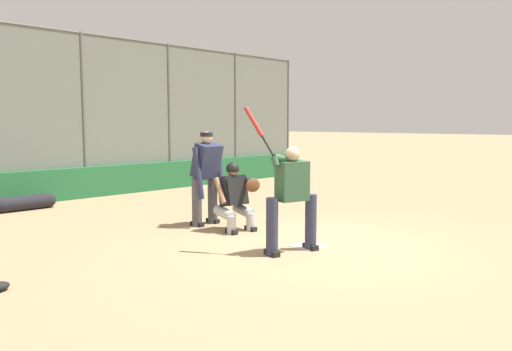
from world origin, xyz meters
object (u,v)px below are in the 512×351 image
object	(u,v)px
umpire_home	(206,175)
equipment_bag_dugout_side	(25,203)
batter_at_plate	(291,195)
catcher_behind_plate	(235,195)
spare_bat_near_backstop	(248,190)

from	to	relation	value
umpire_home	equipment_bag_dugout_side	xyz separation A→B (m)	(1.80, -4.10, -0.79)
batter_at_plate	equipment_bag_dugout_side	bearing A→B (deg)	-64.32
batter_at_plate	catcher_behind_plate	world-z (taller)	batter_at_plate
umpire_home	equipment_bag_dugout_side	bearing A→B (deg)	-70.81
spare_bat_near_backstop	batter_at_plate	bearing A→B (deg)	37.35
umpire_home	spare_bat_near_backstop	size ratio (longest dim) A/B	2.06
spare_bat_near_backstop	equipment_bag_dugout_side	size ratio (longest dim) A/B	0.63
equipment_bag_dugout_side	batter_at_plate	bearing A→B (deg)	101.96
umpire_home	batter_at_plate	bearing A→B (deg)	75.91
batter_at_plate	umpire_home	bearing A→B (deg)	-85.83
batter_at_plate	equipment_bag_dugout_side	size ratio (longest dim) A/B	1.60
equipment_bag_dugout_side	umpire_home	bearing A→B (deg)	113.73
batter_at_plate	equipment_bag_dugout_side	xyz separation A→B (m)	(1.39, -6.55, -0.70)
batter_at_plate	umpire_home	world-z (taller)	batter_at_plate
spare_bat_near_backstop	equipment_bag_dugout_side	world-z (taller)	equipment_bag_dugout_side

